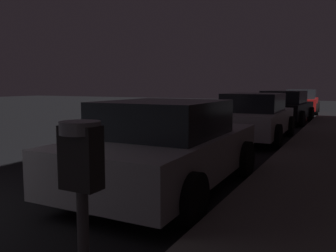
{
  "coord_description": "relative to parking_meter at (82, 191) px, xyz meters",
  "views": [
    {
      "loc": [
        5.43,
        -1.23,
        1.67
      ],
      "look_at": [
        4.04,
        1.46,
        1.32
      ],
      "focal_mm": 37.35,
      "sensor_mm": 36.0,
      "label": 1
    }
  ],
  "objects": [
    {
      "name": "parking_meter",
      "position": [
        0.0,
        0.0,
        0.0
      ],
      "size": [
        0.19,
        0.19,
        1.36
      ],
      "color": "#59595B",
      "rests_on": "sidewalk"
    },
    {
      "name": "car_silver",
      "position": [
        -1.49,
        3.67,
        -0.48
      ],
      "size": [
        2.19,
        4.09,
        1.43
      ],
      "color": "#B7B7BF",
      "rests_on": "ground"
    },
    {
      "name": "car_white",
      "position": [
        -1.49,
        9.47,
        -0.48
      ],
      "size": [
        2.08,
        4.27,
        1.43
      ],
      "color": "silver",
      "rests_on": "ground"
    },
    {
      "name": "car_black",
      "position": [
        -1.49,
        15.04,
        -0.47
      ],
      "size": [
        2.26,
        4.24,
        1.43
      ],
      "color": "black",
      "rests_on": "ground"
    },
    {
      "name": "car_red",
      "position": [
        -1.48,
        21.25,
        -0.46
      ],
      "size": [
        2.15,
        4.43,
        1.43
      ],
      "color": "maroon",
      "rests_on": "ground"
    }
  ]
}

